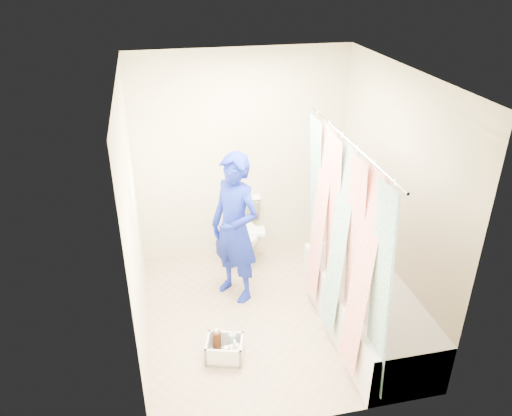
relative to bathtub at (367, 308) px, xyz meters
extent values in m
plane|color=tan|center=(-0.85, 0.43, -0.27)|extent=(2.60, 2.60, 0.00)
cube|color=silver|center=(-0.85, 0.43, 2.13)|extent=(2.40, 2.60, 0.02)
cube|color=beige|center=(-0.85, 1.73, 0.93)|extent=(2.40, 0.02, 2.40)
cube|color=beige|center=(-0.85, -0.88, 0.93)|extent=(2.40, 0.02, 2.40)
cube|color=beige|center=(-2.05, 0.43, 0.93)|extent=(0.02, 2.60, 2.40)
cube|color=beige|center=(0.35, 0.43, 0.93)|extent=(0.02, 2.60, 2.40)
cube|color=silver|center=(0.00, 0.00, -0.02)|extent=(0.70, 1.75, 0.50)
cube|color=white|center=(0.00, 0.00, 0.19)|extent=(0.58, 1.63, 0.06)
cylinder|color=silver|center=(-0.33, 0.00, 1.68)|extent=(0.02, 1.90, 0.02)
cube|color=white|center=(-0.33, 0.00, 0.75)|extent=(0.06, 1.75, 1.80)
imported|color=silver|center=(-0.87, 1.51, 0.09)|extent=(0.50, 0.75, 0.72)
cube|color=white|center=(-0.89, 1.39, 0.15)|extent=(0.46, 0.25, 0.03)
cylinder|color=black|center=(-0.92, 1.71, 0.42)|extent=(0.03, 0.03, 0.21)
cylinder|color=yellow|center=(-0.92, 1.71, 0.53)|extent=(0.06, 0.06, 0.03)
cylinder|color=silver|center=(-0.79, 1.69, 0.40)|extent=(0.03, 0.03, 0.17)
imported|color=#0F1B99|center=(-1.10, 0.84, 0.53)|extent=(0.65, 0.69, 1.59)
cube|color=silver|center=(-1.37, -0.07, -0.25)|extent=(0.39, 0.34, 0.03)
cube|color=silver|center=(-1.52, -0.03, -0.17)|extent=(0.09, 0.26, 0.20)
cube|color=silver|center=(-1.23, -0.11, -0.17)|extent=(0.09, 0.26, 0.20)
cube|color=silver|center=(-1.41, -0.18, -0.17)|extent=(0.32, 0.11, 0.20)
cube|color=silver|center=(-1.34, 0.05, -0.17)|extent=(0.32, 0.11, 0.20)
cylinder|color=#3C1C0C|center=(-1.43, -0.01, -0.13)|extent=(0.08, 0.08, 0.22)
cylinder|color=silver|center=(-1.30, -0.03, -0.14)|extent=(0.07, 0.07, 0.20)
cylinder|color=#F8EEC2|center=(-1.37, -0.13, -0.16)|extent=(0.05, 0.05, 0.14)
cylinder|color=#3C1C0C|center=(-1.47, -0.11, -0.20)|extent=(0.07, 0.07, 0.07)
cylinder|color=gold|center=(-1.47, -0.11, -0.16)|extent=(0.07, 0.07, 0.01)
imported|color=silver|center=(-1.29, -0.14, -0.13)|extent=(0.10, 0.10, 0.21)
camera|label=1|loc=(-1.82, -3.42, 3.01)|focal=35.00mm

